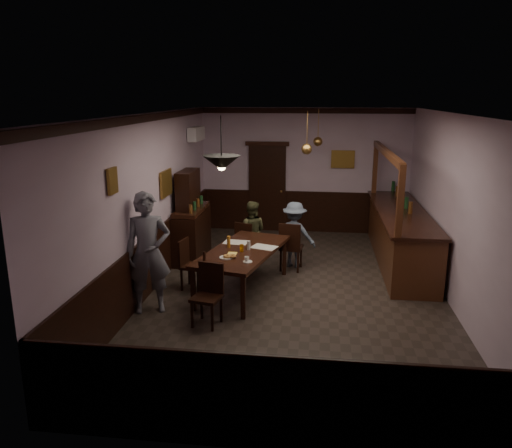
% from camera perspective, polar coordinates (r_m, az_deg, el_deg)
% --- Properties ---
extents(room, '(5.01, 8.01, 3.01)m').
position_cam_1_polar(room, '(8.24, 4.73, 1.97)').
color(room, '#2D2621').
rests_on(room, ground).
extents(dining_table, '(1.49, 2.37, 0.75)m').
position_cam_1_polar(dining_table, '(8.47, -1.51, -3.34)').
color(dining_table, black).
rests_on(dining_table, ground).
extents(chair_far_left, '(0.49, 0.49, 0.88)m').
position_cam_1_polar(chair_far_left, '(9.82, -1.16, -2.03)').
color(chair_far_left, black).
rests_on(chair_far_left, ground).
extents(chair_far_right, '(0.46, 0.46, 0.95)m').
position_cam_1_polar(chair_far_right, '(9.52, 3.96, -2.37)').
color(chair_far_right, black).
rests_on(chair_far_right, ground).
extents(chair_near, '(0.47, 0.47, 0.91)m').
position_cam_1_polar(chair_near, '(7.40, -5.44, -7.66)').
color(chair_near, black).
rests_on(chair_near, ground).
extents(chair_side, '(0.44, 0.44, 0.88)m').
position_cam_1_polar(chair_side, '(8.74, -7.64, -4.31)').
color(chair_side, black).
rests_on(chair_side, ground).
extents(person_standing, '(0.80, 0.66, 1.89)m').
position_cam_1_polar(person_standing, '(7.81, -12.22, -3.25)').
color(person_standing, slate).
rests_on(person_standing, ground).
extents(person_seated_left, '(0.61, 0.48, 1.24)m').
position_cam_1_polar(person_seated_left, '(10.03, -0.53, -0.86)').
color(person_seated_left, '#4C4D2E').
rests_on(person_seated_left, ground).
extents(person_seated_right, '(0.91, 0.64, 1.29)m').
position_cam_1_polar(person_seated_right, '(9.74, 4.41, -1.22)').
color(person_seated_right, slate).
rests_on(person_seated_right, ground).
extents(newspaper_left, '(0.45, 0.34, 0.01)m').
position_cam_1_polar(newspaper_left, '(8.84, -2.32, -2.10)').
color(newspaper_left, silver).
rests_on(newspaper_left, dining_table).
extents(newspaper_right, '(0.50, 0.42, 0.01)m').
position_cam_1_polar(newspaper_right, '(8.56, 0.94, -2.66)').
color(newspaper_right, silver).
rests_on(newspaper_right, dining_table).
extents(napkin, '(0.18, 0.18, 0.00)m').
position_cam_1_polar(napkin, '(8.25, -2.73, -3.37)').
color(napkin, '#FFD95D').
rests_on(napkin, dining_table).
extents(saucer, '(0.15, 0.15, 0.01)m').
position_cam_1_polar(saucer, '(7.82, -0.96, -4.32)').
color(saucer, white).
rests_on(saucer, dining_table).
extents(coffee_cup, '(0.10, 0.10, 0.07)m').
position_cam_1_polar(coffee_cup, '(7.82, -1.06, -4.01)').
color(coffee_cup, white).
rests_on(coffee_cup, saucer).
extents(pastry_plate, '(0.22, 0.22, 0.01)m').
position_cam_1_polar(pastry_plate, '(8.03, -3.43, -3.84)').
color(pastry_plate, white).
rests_on(pastry_plate, dining_table).
extents(pastry_ring_a, '(0.13, 0.13, 0.04)m').
position_cam_1_polar(pastry_ring_a, '(8.00, -3.31, -3.70)').
color(pastry_ring_a, '#C68C47').
rests_on(pastry_ring_a, pastry_plate).
extents(pastry_ring_b, '(0.13, 0.13, 0.04)m').
position_cam_1_polar(pastry_ring_b, '(8.01, -2.74, -3.68)').
color(pastry_ring_b, '#C68C47').
rests_on(pastry_ring_b, pastry_plate).
extents(soda_can, '(0.07, 0.07, 0.12)m').
position_cam_1_polar(soda_can, '(8.33, -1.65, -2.75)').
color(soda_can, orange).
rests_on(soda_can, dining_table).
extents(beer_glass, '(0.06, 0.06, 0.20)m').
position_cam_1_polar(beer_glass, '(8.55, -3.14, -2.02)').
color(beer_glass, '#BF721E').
rests_on(beer_glass, dining_table).
extents(water_glass, '(0.06, 0.06, 0.15)m').
position_cam_1_polar(water_glass, '(8.43, -0.85, -2.44)').
color(water_glass, silver).
rests_on(water_glass, dining_table).
extents(pepper_mill, '(0.04, 0.04, 0.14)m').
position_cam_1_polar(pepper_mill, '(7.93, -5.93, -3.66)').
color(pepper_mill, black).
rests_on(pepper_mill, dining_table).
extents(sideboard, '(0.49, 1.38, 1.83)m').
position_cam_1_polar(sideboard, '(10.24, -7.42, -0.01)').
color(sideboard, black).
rests_on(sideboard, ground).
extents(bar_counter, '(0.94, 4.03, 2.27)m').
position_cam_1_polar(bar_counter, '(10.36, 16.14, -1.19)').
color(bar_counter, '#451F12').
rests_on(bar_counter, ground).
extents(door_back, '(0.90, 0.06, 2.10)m').
position_cam_1_polar(door_back, '(12.25, 1.29, 4.05)').
color(door_back, black).
rests_on(door_back, ground).
extents(ac_unit, '(0.20, 0.85, 0.30)m').
position_cam_1_polar(ac_unit, '(11.29, -6.84, 10.22)').
color(ac_unit, white).
rests_on(ac_unit, ground).
extents(picture_left_small, '(0.04, 0.28, 0.36)m').
position_cam_1_polar(picture_left_small, '(7.10, -16.09, 4.76)').
color(picture_left_small, olive).
rests_on(picture_left_small, ground).
extents(picture_left_large, '(0.04, 0.62, 0.48)m').
position_cam_1_polar(picture_left_large, '(9.40, -10.23, 4.61)').
color(picture_left_large, olive).
rests_on(picture_left_large, ground).
extents(picture_back, '(0.55, 0.04, 0.42)m').
position_cam_1_polar(picture_back, '(12.10, 9.89, 7.30)').
color(picture_back, olive).
rests_on(picture_back, ground).
extents(pendant_iron, '(0.56, 0.56, 0.79)m').
position_cam_1_polar(pendant_iron, '(7.39, -3.97, 6.97)').
color(pendant_iron, black).
rests_on(pendant_iron, ground).
extents(pendant_brass_mid, '(0.20, 0.20, 0.81)m').
position_cam_1_polar(pendant_brass_mid, '(9.48, 5.82, 8.50)').
color(pendant_brass_mid, '#BF8C3F').
rests_on(pendant_brass_mid, ground).
extents(pendant_brass_far, '(0.20, 0.20, 0.81)m').
position_cam_1_polar(pendant_brass_far, '(11.04, 7.08, 9.32)').
color(pendant_brass_far, '#BF8C3F').
rests_on(pendant_brass_far, ground).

